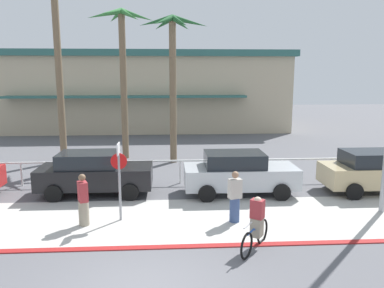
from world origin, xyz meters
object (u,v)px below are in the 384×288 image
at_px(palm_tree_3, 173,56).
at_px(car_black_1, 94,173).
at_px(pedestrian_1, 235,199).
at_px(car_tan_3, 377,171).
at_px(pedestrian_0, 83,202).
at_px(stop_sign_bike_lane, 119,171).
at_px(palm_tree_2, 122,51).
at_px(cyclist_blue_0, 256,225).
at_px(palm_tree_1, 57,25).
at_px(car_silver_2, 239,173).

distance_m(palm_tree_3, car_black_1, 7.90).
xyz_separation_m(palm_tree_3, pedestrian_1, (1.84, -8.70, -4.83)).
relative_size(car_tan_3, pedestrian_0, 2.62).
relative_size(stop_sign_bike_lane, pedestrian_0, 1.52).
bearing_deg(palm_tree_2, stop_sign_bike_lane, -84.82).
height_order(palm_tree_3, cyclist_blue_0, palm_tree_3).
bearing_deg(car_black_1, palm_tree_1, 114.21).
bearing_deg(palm_tree_1, palm_tree_2, 8.54).
distance_m(car_black_1, pedestrian_0, 3.26).
relative_size(palm_tree_2, car_black_1, 1.85).
xyz_separation_m(palm_tree_2, car_tan_3, (10.77, -7.04, -5.01)).
bearing_deg(car_tan_3, palm_tree_1, 154.93).
height_order(car_tan_3, pedestrian_1, car_tan_3).
bearing_deg(palm_tree_3, palm_tree_1, 173.70).
bearing_deg(stop_sign_bike_lane, cyclist_blue_0, -30.33).
bearing_deg(car_black_1, car_silver_2, -3.55).
xyz_separation_m(car_silver_2, pedestrian_1, (-0.66, -2.89, -0.09)).
xyz_separation_m(palm_tree_1, pedestrian_1, (7.78, -9.36, -6.40)).
relative_size(car_tan_3, pedestrian_1, 2.61).
relative_size(palm_tree_2, palm_tree_3, 1.06).
distance_m(palm_tree_2, car_black_1, 8.30).
distance_m(car_black_1, cyclist_blue_0, 7.40).
distance_m(palm_tree_1, pedestrian_1, 13.75).
height_order(stop_sign_bike_lane, car_tan_3, stop_sign_bike_lane).
distance_m(palm_tree_2, palm_tree_3, 2.94).
height_order(palm_tree_2, pedestrian_0, palm_tree_2).
bearing_deg(pedestrian_1, car_silver_2, 77.13).
bearing_deg(car_silver_2, palm_tree_3, 113.33).
height_order(palm_tree_2, cyclist_blue_0, palm_tree_2).
xyz_separation_m(stop_sign_bike_lane, cyclist_blue_0, (3.93, -2.30, -0.98)).
bearing_deg(cyclist_blue_0, car_black_1, 135.61).
relative_size(car_black_1, car_tan_3, 1.00).
distance_m(stop_sign_bike_lane, pedestrian_0, 1.47).
xyz_separation_m(palm_tree_2, pedestrian_0, (-0.23, -9.85, -5.11)).
xyz_separation_m(pedestrian_0, pedestrian_1, (4.77, 0.01, 0.00)).
height_order(car_tan_3, pedestrian_0, car_tan_3).
height_order(stop_sign_bike_lane, car_black_1, stop_sign_bike_lane).
bearing_deg(pedestrian_1, palm_tree_1, 129.75).
bearing_deg(stop_sign_bike_lane, car_black_1, 115.25).
bearing_deg(stop_sign_bike_lane, pedestrian_1, -5.72).
height_order(car_silver_2, cyclist_blue_0, car_silver_2).
bearing_deg(palm_tree_2, pedestrian_1, -65.26).
relative_size(car_silver_2, cyclist_blue_0, 2.89).
relative_size(palm_tree_2, car_silver_2, 1.85).
relative_size(palm_tree_1, cyclist_blue_0, 6.39).
relative_size(car_black_1, pedestrian_0, 2.62).
bearing_deg(stop_sign_bike_lane, palm_tree_3, 77.60).
bearing_deg(palm_tree_1, car_black_1, -65.79).
height_order(palm_tree_1, palm_tree_3, palm_tree_1).
relative_size(palm_tree_3, car_black_1, 1.74).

